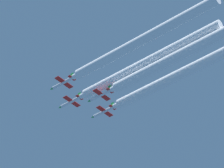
# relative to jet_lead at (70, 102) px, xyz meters

# --- Properties ---
(jet_lead) EXTENTS (8.51, 12.39, 2.98)m
(jet_lead) POSITION_rel_jet_lead_xyz_m (0.00, 0.00, 0.00)
(jet_lead) COLOR silver
(jet_left_wingman) EXTENTS (8.51, 12.39, 2.98)m
(jet_left_wingman) POSITION_rel_jet_lead_xyz_m (-13.16, -8.06, -2.43)
(jet_left_wingman) COLOR silver
(jet_right_wingman) EXTENTS (8.51, 12.39, 2.98)m
(jet_right_wingman) POSITION_rel_jet_lead_xyz_m (11.10, -7.81, -2.28)
(jet_right_wingman) COLOR silver
(jet_slot) EXTENTS (8.51, 12.39, 2.98)m
(jet_slot) POSITION_rel_jet_lead_xyz_m (-0.12, -15.78, -4.47)
(jet_slot) COLOR silver
(smoke_trail_lead) EXTENTS (3.74, 65.38, 3.74)m
(smoke_trail_lead) POSITION_rel_jet_lead_xyz_m (0.00, -38.33, -0.03)
(smoke_trail_lead) COLOR white
(smoke_trail_left_wingman) EXTENTS (3.74, 64.62, 3.74)m
(smoke_trail_left_wingman) POSITION_rel_jet_lead_xyz_m (-13.16, -46.02, -2.46)
(smoke_trail_left_wingman) COLOR white
(smoke_trail_right_wingman) EXTENTS (3.74, 68.99, 3.74)m
(smoke_trail_right_wingman) POSITION_rel_jet_lead_xyz_m (11.10, -47.95, -2.31)
(smoke_trail_right_wingman) COLOR white
(smoke_trail_slot) EXTENTS (3.74, 56.95, 3.74)m
(smoke_trail_slot) POSITION_rel_jet_lead_xyz_m (-0.12, -49.91, -4.50)
(smoke_trail_slot) COLOR white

